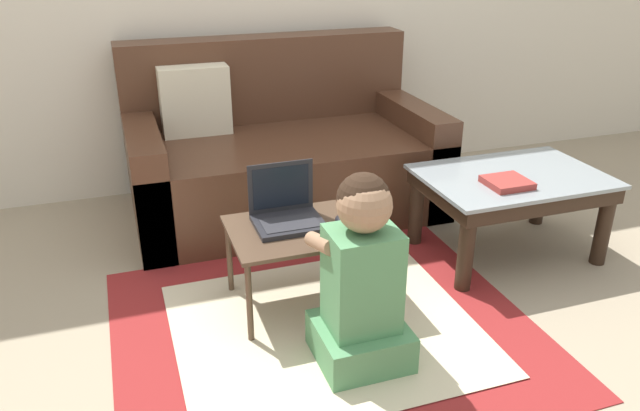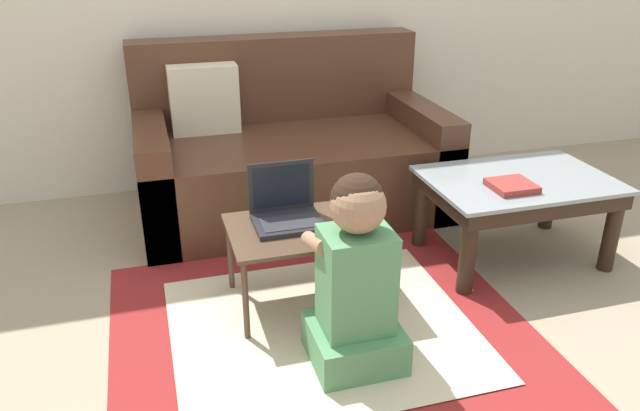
{
  "view_description": "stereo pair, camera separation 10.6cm",
  "coord_description": "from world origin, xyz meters",
  "px_view_note": "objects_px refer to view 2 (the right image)",
  "views": [
    {
      "loc": [
        -0.81,
        -1.91,
        1.45
      ],
      "look_at": [
        -0.07,
        0.27,
        0.41
      ],
      "focal_mm": 35.0,
      "sensor_mm": 36.0,
      "label": 1
    },
    {
      "loc": [
        -0.71,
        -1.94,
        1.45
      ],
      "look_at": [
        -0.07,
        0.27,
        0.41
      ],
      "focal_mm": 35.0,
      "sensor_mm": 36.0,
      "label": 2
    }
  ],
  "objects_px": {
    "laptop_desk": "(308,234)",
    "coffee_table": "(517,192)",
    "laptop": "(287,214)",
    "couch": "(288,154)",
    "computer_mouse": "(343,221)",
    "person_seated": "(356,281)",
    "book_on_table": "(512,186)"
  },
  "relations": [
    {
      "from": "laptop_desk",
      "to": "coffee_table",
      "type": "bearing_deg",
      "value": 6.35
    },
    {
      "from": "laptop_desk",
      "to": "laptop",
      "type": "bearing_deg",
      "value": 142.44
    },
    {
      "from": "couch",
      "to": "coffee_table",
      "type": "height_order",
      "value": "couch"
    },
    {
      "from": "computer_mouse",
      "to": "laptop",
      "type": "bearing_deg",
      "value": 158.22
    },
    {
      "from": "couch",
      "to": "person_seated",
      "type": "height_order",
      "value": "couch"
    },
    {
      "from": "laptop_desk",
      "to": "person_seated",
      "type": "xyz_separation_m",
      "value": [
        0.06,
        -0.42,
        0.01
      ]
    },
    {
      "from": "couch",
      "to": "book_on_table",
      "type": "xyz_separation_m",
      "value": [
        0.76,
        -0.99,
        0.12
      ]
    },
    {
      "from": "couch",
      "to": "laptop",
      "type": "bearing_deg",
      "value": -103.65
    },
    {
      "from": "laptop_desk",
      "to": "person_seated",
      "type": "bearing_deg",
      "value": -81.99
    },
    {
      "from": "couch",
      "to": "laptop",
      "type": "height_order",
      "value": "couch"
    },
    {
      "from": "computer_mouse",
      "to": "coffee_table",
      "type": "bearing_deg",
      "value": 9.17
    },
    {
      "from": "laptop_desk",
      "to": "laptop",
      "type": "height_order",
      "value": "laptop"
    },
    {
      "from": "coffee_table",
      "to": "laptop_desk",
      "type": "xyz_separation_m",
      "value": [
        -1.03,
        -0.11,
        -0.01
      ]
    },
    {
      "from": "coffee_table",
      "to": "person_seated",
      "type": "height_order",
      "value": "person_seated"
    },
    {
      "from": "computer_mouse",
      "to": "couch",
      "type": "bearing_deg",
      "value": 88.97
    },
    {
      "from": "coffee_table",
      "to": "book_on_table",
      "type": "distance_m",
      "value": 0.17
    },
    {
      "from": "laptop_desk",
      "to": "person_seated",
      "type": "relative_size",
      "value": 0.87
    },
    {
      "from": "book_on_table",
      "to": "coffee_table",
      "type": "bearing_deg",
      "value": 45.31
    },
    {
      "from": "computer_mouse",
      "to": "person_seated",
      "type": "relative_size",
      "value": 0.13
    },
    {
      "from": "coffee_table",
      "to": "laptop",
      "type": "height_order",
      "value": "laptop"
    },
    {
      "from": "computer_mouse",
      "to": "book_on_table",
      "type": "relative_size",
      "value": 0.52
    },
    {
      "from": "person_seated",
      "to": "book_on_table",
      "type": "bearing_deg",
      "value": 26.22
    },
    {
      "from": "person_seated",
      "to": "coffee_table",
      "type": "bearing_deg",
      "value": 28.75
    },
    {
      "from": "laptop",
      "to": "coffee_table",
      "type": "bearing_deg",
      "value": 3.06
    },
    {
      "from": "couch",
      "to": "laptop",
      "type": "xyz_separation_m",
      "value": [
        -0.23,
        -0.95,
        0.09
      ]
    },
    {
      "from": "laptop",
      "to": "book_on_table",
      "type": "xyz_separation_m",
      "value": [
        0.99,
        -0.05,
        0.03
      ]
    },
    {
      "from": "coffee_table",
      "to": "laptop",
      "type": "relative_size",
      "value": 3.06
    },
    {
      "from": "couch",
      "to": "computer_mouse",
      "type": "height_order",
      "value": "couch"
    },
    {
      "from": "coffee_table",
      "to": "couch",
      "type": "bearing_deg",
      "value": 134.35
    },
    {
      "from": "couch",
      "to": "coffee_table",
      "type": "bearing_deg",
      "value": -45.65
    },
    {
      "from": "couch",
      "to": "person_seated",
      "type": "relative_size",
      "value": 2.23
    },
    {
      "from": "couch",
      "to": "book_on_table",
      "type": "bearing_deg",
      "value": -52.47
    }
  ]
}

